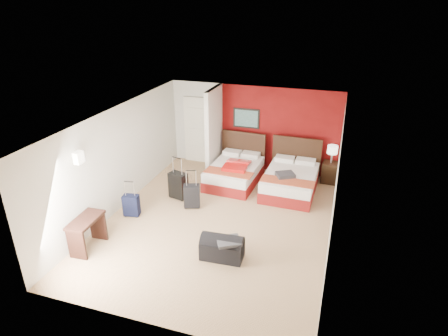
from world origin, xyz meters
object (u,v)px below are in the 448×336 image
at_px(table_lamp, 332,154).
at_px(suitcase_charcoal, 192,197).
at_px(suitcase_black, 178,186).
at_px(suitcase_navy, 131,206).
at_px(bed_right, 290,182).
at_px(duffel_bag, 222,249).
at_px(bed_left, 234,174).
at_px(red_suitcase_open, 237,165).
at_px(nightstand, 330,172).
at_px(desk, 88,234).

height_order(table_lamp, suitcase_charcoal, table_lamp).
bearing_deg(suitcase_black, suitcase_charcoal, -19.63).
distance_m(table_lamp, suitcase_navy, 5.49).
xyz_separation_m(table_lamp, suitcase_black, (-3.64, -2.16, -0.50)).
xyz_separation_m(bed_right, duffel_bag, (-0.84, -3.24, -0.07)).
height_order(bed_left, red_suitcase_open, red_suitcase_open).
bearing_deg(suitcase_charcoal, bed_left, 50.27).
bearing_deg(suitcase_navy, nightstand, 26.52).
xyz_separation_m(nightstand, table_lamp, (0.00, 0.00, 0.54)).
relative_size(bed_right, duffel_bag, 2.23).
bearing_deg(suitcase_navy, desk, -107.95).
relative_size(bed_left, bed_right, 0.96).
bearing_deg(suitcase_navy, red_suitcase_open, 39.96).
relative_size(red_suitcase_open, suitcase_navy, 1.69).
relative_size(suitcase_black, duffel_bag, 0.80).
bearing_deg(nightstand, bed_right, -131.13).
bearing_deg(suitcase_black, nightstand, 44.58).
bearing_deg(duffel_bag, suitcase_charcoal, 125.24).
bearing_deg(red_suitcase_open, suitcase_black, -136.60).
relative_size(bed_left, duffel_bag, 2.15).
bearing_deg(red_suitcase_open, desk, -120.31).
bearing_deg(suitcase_black, red_suitcase_open, 58.50).
distance_m(red_suitcase_open, suitcase_navy, 3.05).
xyz_separation_m(nightstand, duffel_bag, (-1.80, -4.18, -0.08)).
bearing_deg(nightstand, duffel_bag, -108.77).
bearing_deg(suitcase_black, suitcase_navy, -107.61).
distance_m(suitcase_black, suitcase_charcoal, 0.61).
relative_size(bed_left, table_lamp, 3.61).
bearing_deg(duffel_bag, nightstand, 63.61).
height_order(table_lamp, duffel_bag, table_lamp).
bearing_deg(table_lamp, bed_left, -161.14).
bearing_deg(red_suitcase_open, bed_left, 133.81).
distance_m(nightstand, suitcase_charcoal, 4.01).
height_order(bed_right, suitcase_navy, bed_right).
distance_m(suitcase_navy, desk, 1.43).
relative_size(red_suitcase_open, duffel_bag, 1.02).
height_order(bed_right, table_lamp, table_lamp).
distance_m(nightstand, duffel_bag, 4.55).
xyz_separation_m(bed_left, suitcase_navy, (-1.82, -2.44, -0.02)).
relative_size(bed_left, red_suitcase_open, 2.10).
distance_m(bed_left, bed_right, 1.57).
xyz_separation_m(bed_left, bed_right, (1.57, -0.08, 0.01)).
height_order(bed_left, suitcase_charcoal, suitcase_charcoal).
height_order(suitcase_navy, duffel_bag, suitcase_navy).
xyz_separation_m(red_suitcase_open, suitcase_navy, (-1.92, -2.34, -0.34)).
bearing_deg(bed_left, suitcase_charcoal, -107.12).
bearing_deg(table_lamp, suitcase_black, -149.32).
bearing_deg(bed_left, red_suitcase_open, -41.78).
bearing_deg(nightstand, suitcase_charcoal, -136.87).
height_order(red_suitcase_open, nightstand, red_suitcase_open).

